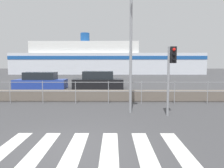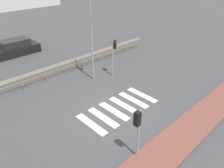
{
  "view_description": "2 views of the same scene",
  "coord_description": "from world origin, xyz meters",
  "px_view_note": "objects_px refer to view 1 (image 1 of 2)",
  "views": [
    {
      "loc": [
        1.16,
        -5.55,
        2.24
      ],
      "look_at": [
        1.12,
        2.0,
        1.5
      ],
      "focal_mm": 35.0,
      "sensor_mm": 36.0,
      "label": 1
    },
    {
      "loc": [
        -7.47,
        -7.77,
        8.0
      ],
      "look_at": [
        0.96,
        1.0,
        1.2
      ],
      "focal_mm": 35.0,
      "sensor_mm": 36.0,
      "label": 2
    }
  ],
  "objects_px": {
    "traffic_light_far": "(171,65)",
    "parked_car_black": "(98,81)",
    "streetlamp": "(131,20)",
    "parked_car_blue": "(41,81)",
    "ferry_boat": "(103,60)"
  },
  "relations": [
    {
      "from": "traffic_light_far",
      "to": "parked_car_black",
      "type": "relative_size",
      "value": 0.67
    },
    {
      "from": "streetlamp",
      "to": "parked_car_blue",
      "type": "xyz_separation_m",
      "value": [
        -7.15,
        9.61,
        -3.43
      ]
    },
    {
      "from": "traffic_light_far",
      "to": "ferry_boat",
      "type": "distance_m",
      "value": 35.55
    },
    {
      "from": "traffic_light_far",
      "to": "parked_car_black",
      "type": "xyz_separation_m",
      "value": [
        -3.72,
        9.95,
        -1.49
      ]
    },
    {
      "from": "parked_car_black",
      "to": "streetlamp",
      "type": "bearing_deg",
      "value": -77.77
    },
    {
      "from": "traffic_light_far",
      "to": "parked_car_black",
      "type": "bearing_deg",
      "value": 110.5
    },
    {
      "from": "streetlamp",
      "to": "ferry_boat",
      "type": "height_order",
      "value": "ferry_boat"
    },
    {
      "from": "traffic_light_far",
      "to": "parked_car_blue",
      "type": "height_order",
      "value": "traffic_light_far"
    },
    {
      "from": "traffic_light_far",
      "to": "parked_car_blue",
      "type": "distance_m",
      "value": 13.36
    },
    {
      "from": "traffic_light_far",
      "to": "parked_car_blue",
      "type": "xyz_separation_m",
      "value": [
        -8.78,
        9.95,
        -1.52
      ]
    },
    {
      "from": "ferry_boat",
      "to": "parked_car_blue",
      "type": "height_order",
      "value": "ferry_boat"
    },
    {
      "from": "traffic_light_far",
      "to": "streetlamp",
      "type": "distance_m",
      "value": 2.53
    },
    {
      "from": "traffic_light_far",
      "to": "streetlamp",
      "type": "relative_size",
      "value": 0.44
    },
    {
      "from": "ferry_boat",
      "to": "parked_car_black",
      "type": "distance_m",
      "value": 25.41
    },
    {
      "from": "parked_car_blue",
      "to": "parked_car_black",
      "type": "height_order",
      "value": "parked_car_black"
    }
  ]
}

